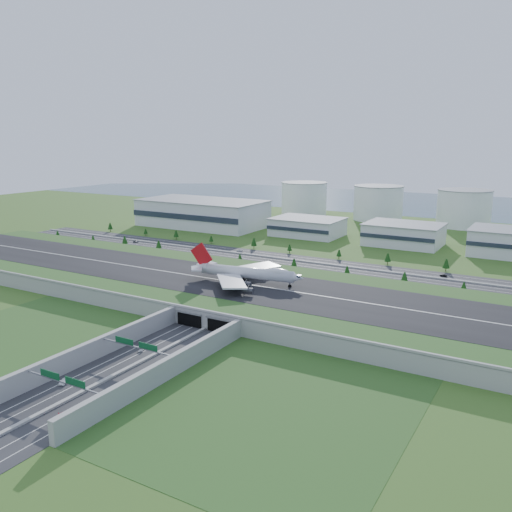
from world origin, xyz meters
The scene contains 22 objects.
ground centered at (0.00, 0.00, 0.00)m, with size 1200.00×1200.00×0.00m, color #274E18.
airfield_deck centered at (0.00, -0.09, 4.12)m, with size 520.00×100.00×9.20m.
underpass_road centered at (0.00, -99.42, 3.43)m, with size 38.80×120.40×8.00m.
sign_gantry_near centered at (0.00, -95.04, 6.95)m, with size 38.70×0.70×9.80m.
sign_gantry_far centered at (0.00, -130.04, 6.95)m, with size 38.70×0.70×9.80m.
north_expressway centered at (0.00, 95.00, 0.06)m, with size 560.00×36.00×0.12m, color #28282B.
tree_row centered at (7.13, 97.48, 4.66)m, with size 510.27×48.66×8.36m.
hangar_west centered at (-170.00, 185.00, 12.50)m, with size 120.00×60.00×25.00m, color silver.
hangar_mid_a centered at (-60.00, 190.00, 7.50)m, with size 58.00×42.00×15.00m, color silver.
hangar_mid_b centered at (25.00, 190.00, 8.50)m, with size 58.00×42.00×17.00m, color silver.
fuel_tank_a centered at (-120.00, 310.00, 17.50)m, with size 50.00×50.00×35.00m, color white.
fuel_tank_b centered at (-35.00, 310.00, 17.50)m, with size 50.00×50.00×35.00m, color white.
fuel_tank_c centered at (50.00, 310.00, 17.50)m, with size 50.00×50.00×35.00m, color white.
bay_water centered at (0.00, 480.00, 0.03)m, with size 1200.00×260.00×0.06m, color #32505F.
boeing_747 centered at (-9.95, 2.74, 13.84)m, with size 66.32×62.29×20.57m.
car_0 centered at (-7.42, -84.35, 0.86)m, with size 1.74×4.33×1.47m, color silver.
car_1 centered at (-10.94, -120.39, 0.98)m, with size 1.81×5.20×1.71m, color silver.
car_2 centered at (11.48, -70.17, 0.81)m, with size 2.29×4.98×1.38m, color #0C1C3F.
car_3 centered at (7.90, -135.82, 0.87)m, with size 2.10×5.17×1.50m, color #AB0F1F.
car_4 centered at (-169.19, 89.53, 0.89)m, with size 1.82×4.52×1.54m, color #58575C.
car_5 centered at (74.36, 101.74, 0.87)m, with size 1.60×4.58×1.51m, color black.
car_7 centered at (-75.78, 102.11, 0.80)m, with size 1.91×4.69×1.36m, color silver.
Camera 1 is at (137.39, -240.18, 86.22)m, focal length 38.00 mm.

